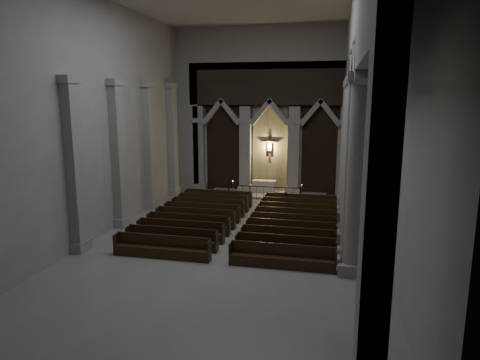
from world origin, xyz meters
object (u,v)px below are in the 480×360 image
Objects in this scene: altar at (264,186)px; worshipper at (285,203)px; candle_stand_left at (233,193)px; altar_rail at (264,191)px; candle_stand_right at (301,197)px; pews at (243,224)px.

worshipper is at bearing -66.25° from altar.
candle_stand_left is at bearing -144.61° from altar.
altar_rail is 2.38m from candle_stand_left.
worshipper is at bearing -104.27° from candle_stand_right.
candle_stand_left reaches higher than altar_rail.
candle_stand_right is at bearing 84.76° from worshipper.
pews is 4.34m from worshipper.
candle_stand_right is at bearing 0.89° from altar_rail.
altar_rail is at bearing -81.58° from altar.
pews is at bearing -72.42° from candle_stand_left.
candle_stand_left is at bearing 169.07° from altar_rail.
candle_stand_left is (-2.03, -1.44, -0.26)m from altar.
altar is 0.33× the size of altar_rail.
candle_stand_right is (4.92, -0.41, 0.01)m from candle_stand_left.
pews is at bearing -106.25° from worshipper.
candle_stand_left is at bearing 107.58° from pews.
altar is 3.44m from candle_stand_right.
candle_stand_left is 7.66m from pews.
worshipper reaches higher than candle_stand_right.
worshipper reaches higher than altar_rail.
altar is 1.42× the size of candle_stand_left.
worshipper is (2.13, -4.84, 0.06)m from altar.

